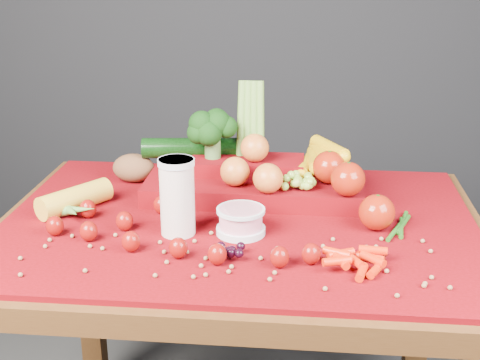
# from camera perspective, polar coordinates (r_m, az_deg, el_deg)

# --- Properties ---
(table) EXTENTS (1.10, 0.80, 0.75)m
(table) POSITION_cam_1_polar(r_m,az_deg,el_deg) (1.54, -0.07, -7.07)
(table) COLOR #3C200D
(table) RESTS_ON ground
(red_cloth) EXTENTS (1.05, 0.75, 0.01)m
(red_cloth) POSITION_cam_1_polar(r_m,az_deg,el_deg) (1.50, -0.08, -3.64)
(red_cloth) COLOR #6B030C
(red_cloth) RESTS_ON table
(milk_glass) EXTENTS (0.08, 0.08, 0.17)m
(milk_glass) POSITION_cam_1_polar(r_m,az_deg,el_deg) (1.40, -5.39, -1.21)
(milk_glass) COLOR beige
(milk_glass) RESTS_ON red_cloth
(yogurt_bowl) EXTENTS (0.11, 0.11, 0.06)m
(yogurt_bowl) POSITION_cam_1_polar(r_m,az_deg,el_deg) (1.42, 0.07, -3.45)
(yogurt_bowl) COLOR silver
(yogurt_bowl) RESTS_ON red_cloth
(strawberry_scatter) EXTENTS (0.58, 0.28, 0.05)m
(strawberry_scatter) POSITION_cam_1_polar(r_m,az_deg,el_deg) (1.39, -6.84, -4.44)
(strawberry_scatter) COLOR #800E01
(strawberry_scatter) RESTS_ON red_cloth
(dark_grape_cluster) EXTENTS (0.06, 0.05, 0.03)m
(dark_grape_cluster) POSITION_cam_1_polar(r_m,az_deg,el_deg) (1.32, -1.06, -6.04)
(dark_grape_cluster) COLOR black
(dark_grape_cluster) RESTS_ON red_cloth
(soybean_scatter) EXTENTS (0.84, 0.24, 0.01)m
(soybean_scatter) POSITION_cam_1_polar(r_m,az_deg,el_deg) (1.32, -0.96, -6.68)
(soybean_scatter) COLOR olive
(soybean_scatter) RESTS_ON red_cloth
(corn_ear) EXTENTS (0.25, 0.26, 0.06)m
(corn_ear) POSITION_cam_1_polar(r_m,az_deg,el_deg) (1.56, -14.23, -2.23)
(corn_ear) COLOR gold
(corn_ear) RESTS_ON red_cloth
(potato) EXTENTS (0.11, 0.08, 0.07)m
(potato) POSITION_cam_1_polar(r_m,az_deg,el_deg) (1.74, -9.07, 1.02)
(potato) COLOR brown
(potato) RESTS_ON red_cloth
(baby_carrot_pile) EXTENTS (0.18, 0.17, 0.03)m
(baby_carrot_pile) POSITION_cam_1_polar(r_m,az_deg,el_deg) (1.31, 9.56, -6.61)
(baby_carrot_pile) COLOR red
(baby_carrot_pile) RESTS_ON red_cloth
(green_bean_pile) EXTENTS (0.14, 0.12, 0.01)m
(green_bean_pile) POSITION_cam_1_polar(r_m,az_deg,el_deg) (1.50, 13.60, -3.84)
(green_bean_pile) COLOR #1F5714
(green_bean_pile) RESTS_ON red_cloth
(produce_mound) EXTENTS (0.61, 0.36, 0.27)m
(produce_mound) POSITION_cam_1_polar(r_m,az_deg,el_deg) (1.62, 1.97, 0.59)
(produce_mound) COLOR #6B030C
(produce_mound) RESTS_ON red_cloth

